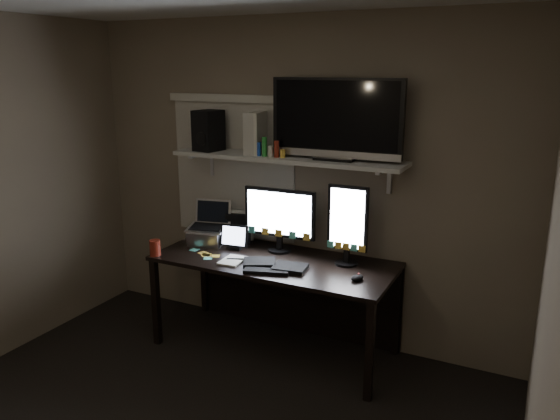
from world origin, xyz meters
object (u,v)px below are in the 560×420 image
Objects in this scene: laptop at (207,224)px; desk at (281,276)px; tablet at (235,237)px; cup at (155,248)px; monitor_landscape at (280,220)px; tv at (336,120)px; game_console at (257,133)px; speaker at (208,131)px; monitor_portrait at (348,225)px; keyboard at (274,265)px; mouse at (357,278)px.

desk is at bearing -8.88° from laptop.
cup is (-0.47, -0.39, -0.04)m from tablet.
monitor_landscape is 0.89m from tv.
laptop is at bearing -176.60° from desk.
cup is at bearing -149.29° from game_console.
speaker is (-0.66, 0.05, 1.08)m from desk.
desk is at bearing -177.74° from monitor_portrait.
tv reaches higher than cup.
monitor_landscape is at bearing 174.78° from monitor_portrait.
monitor_landscape reaches higher than tablet.
tv is at bearing 29.91° from keyboard.
monitor_portrait reaches higher than keyboard.
laptop reaches higher than desk.
mouse is at bearing -15.30° from keyboard.
monitor_portrait is at bearing 2.64° from desk.
mouse reaches higher than desk.
tablet is at bearing -162.73° from monitor_landscape.
tablet is 1.90× the size of cup.
laptop is at bearing -74.08° from speaker.
speaker reaches higher than desk.
monitor_portrait is 0.98m from game_console.
monitor_portrait is 0.92m from tablet.
keyboard is at bearing -147.62° from monitor_portrait.
mouse is (0.69, -0.23, 0.20)m from desk.
keyboard is 0.51m from tablet.
cup is at bearing -161.73° from monitor_portrait.
mouse is at bearing -57.18° from monitor_portrait.
tv is (1.04, 0.12, 0.86)m from laptop.
tv reaches higher than desk.
game_console is (-0.32, 0.35, 0.89)m from keyboard.
laptop is 0.74m from speaker.
tv is (0.77, 0.13, 0.93)m from tablet.
tablet is at bearing -173.48° from desk.
monitor_portrait is at bearing 18.65° from cup.
speaker reaches higher than laptop.
tv is 3.01× the size of speaker.
cup is (-1.54, -0.20, 0.04)m from mouse.
monitor_landscape is 1.19× the size of keyboard.
monitor_landscape is 0.68m from game_console.
game_console is at bearing 159.64° from desk.
cup reaches higher than keyboard.
cup is 1.66m from tv.
monitor_portrait is at bearing -27.18° from tv.
monitor_portrait is at bearing 6.86° from speaker.
desk is at bearing -58.10° from monitor_landscape.
game_console is at bearing 177.39° from tv.
monitor_portrait is 1.47m from cup.
game_console is (-0.77, 0.07, 0.61)m from monitor_portrait.
desk is 1.90× the size of tv.
laptop is 0.36× the size of tv.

